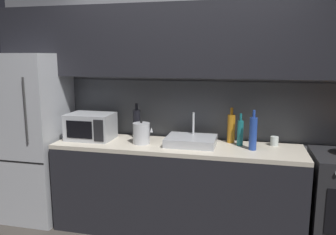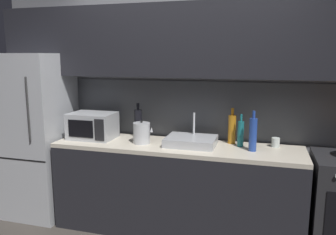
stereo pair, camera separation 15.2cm
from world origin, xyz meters
The scene contains 11 objects.
back_wall centered at (0.00, 1.20, 1.55)m, with size 4.17×0.44×2.50m.
counter_run centered at (0.00, 0.90, 0.45)m, with size 2.43×0.60×0.90m.
refrigerator centered at (-1.59, 0.90, 0.89)m, with size 0.68×0.69×1.78m.
microwave centered at (-0.91, 0.92, 1.04)m, with size 0.46×0.35×0.27m.
sink_basin centered at (0.14, 0.93, 0.94)m, with size 0.48×0.38×0.30m.
kettle centered at (-0.34, 0.87, 1.00)m, with size 0.20×0.17×0.23m.
wine_bottle_dark centered at (-0.47, 1.11, 1.05)m, with size 0.08×0.08×0.36m.
wine_bottle_amber centered at (0.52, 1.11, 1.05)m, with size 0.08×0.08×0.35m.
wine_bottle_teal centered at (0.61, 1.02, 1.03)m, with size 0.06×0.06×0.31m.
wine_bottle_blue centered at (0.73, 0.89, 1.06)m, with size 0.07×0.07×0.37m.
mug_clear centered at (0.93, 1.09, 0.94)m, with size 0.08×0.08×0.09m, color silver.
Camera 2 is at (0.81, -2.19, 1.76)m, focal length 36.07 mm.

